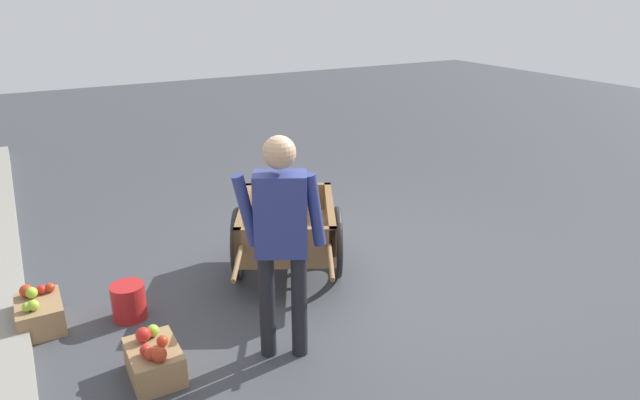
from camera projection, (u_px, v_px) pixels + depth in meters
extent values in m
plane|color=#3D3F44|center=(341.00, 281.00, 4.94)|extent=(24.00, 24.00, 0.00)
cube|color=brown|center=(288.00, 235.00, 4.91)|extent=(1.34, 1.22, 0.10)
cube|color=brown|center=(289.00, 196.00, 5.33)|extent=(0.42, 0.74, 0.24)
cube|color=brown|center=(285.00, 242.00, 4.36)|extent=(0.42, 0.74, 0.24)
cube|color=brown|center=(244.00, 217.00, 4.84)|extent=(1.01, 0.56, 0.24)
cube|color=brown|center=(330.00, 216.00, 4.86)|extent=(1.01, 0.56, 0.24)
torus|color=black|center=(238.00, 244.00, 4.92)|extent=(0.60, 0.35, 0.64)
torus|color=black|center=(338.00, 242.00, 4.95)|extent=(0.60, 0.35, 0.64)
cylinder|color=#9E9EA8|center=(288.00, 243.00, 4.94)|extent=(0.44, 0.80, 0.04)
cylinder|color=brown|center=(237.00, 263.00, 4.07)|extent=(0.51, 0.28, 0.04)
cylinder|color=brown|center=(331.00, 262.00, 4.09)|extent=(0.51, 0.28, 0.04)
cylinder|color=#9E9EA8|center=(289.00, 236.00, 5.43)|extent=(0.04, 0.04, 0.35)
ellipsoid|color=gold|center=(258.00, 232.00, 4.69)|extent=(0.17, 0.10, 0.16)
ellipsoid|color=gold|center=(257.00, 230.00, 4.71)|extent=(0.16, 0.16, 0.07)
ellipsoid|color=gold|center=(256.00, 228.00, 4.72)|extent=(0.16, 0.16, 0.08)
ellipsoid|color=gold|center=(256.00, 226.00, 4.73)|extent=(0.18, 0.12, 0.15)
ellipsoid|color=gold|center=(265.00, 228.00, 4.72)|extent=(0.15, 0.15, 0.16)
ellipsoid|color=gold|center=(265.00, 226.00, 4.74)|extent=(0.17, 0.16, 0.08)
ellipsoid|color=gold|center=(264.00, 224.00, 4.75)|extent=(0.19, 0.08, 0.09)
ellipsoid|color=gold|center=(264.00, 222.00, 4.76)|extent=(0.17, 0.08, 0.15)
ellipsoid|color=gold|center=(292.00, 226.00, 4.68)|extent=(0.14, 0.16, 0.15)
ellipsoid|color=gold|center=(291.00, 224.00, 4.70)|extent=(0.19, 0.09, 0.05)
ellipsoid|color=gold|center=(290.00, 222.00, 4.72)|extent=(0.17, 0.11, 0.15)
ellipsoid|color=gold|center=(317.00, 229.00, 4.61)|extent=(0.15, 0.16, 0.13)
ellipsoid|color=gold|center=(316.00, 228.00, 4.61)|extent=(0.18, 0.13, 0.11)
ellipsoid|color=gold|center=(316.00, 226.00, 4.62)|extent=(0.17, 0.16, 0.05)
ellipsoid|color=gold|center=(315.00, 224.00, 4.63)|extent=(0.19, 0.06, 0.11)
ellipsoid|color=gold|center=(314.00, 223.00, 4.63)|extent=(0.19, 0.09, 0.12)
ellipsoid|color=gold|center=(269.00, 209.00, 4.99)|extent=(0.16, 0.14, 0.14)
ellipsoid|color=gold|center=(268.00, 207.00, 5.01)|extent=(0.15, 0.16, 0.05)
ellipsoid|color=gold|center=(268.00, 205.00, 5.02)|extent=(0.18, 0.11, 0.13)
ellipsoid|color=gold|center=(262.00, 219.00, 4.83)|extent=(0.17, 0.14, 0.14)
ellipsoid|color=gold|center=(261.00, 217.00, 4.84)|extent=(0.16, 0.16, 0.09)
ellipsoid|color=gold|center=(261.00, 215.00, 4.85)|extent=(0.19, 0.08, 0.08)
ellipsoid|color=gold|center=(260.00, 214.00, 4.86)|extent=(0.17, 0.08, 0.15)
ellipsoid|color=gold|center=(261.00, 210.00, 4.86)|extent=(0.17, 0.08, 0.15)
ellipsoid|color=gold|center=(260.00, 208.00, 4.87)|extent=(0.19, 0.10, 0.09)
ellipsoid|color=gold|center=(259.00, 206.00, 4.87)|extent=(0.18, 0.13, 0.05)
ellipsoid|color=gold|center=(259.00, 205.00, 4.88)|extent=(0.19, 0.08, 0.11)
ellipsoid|color=gold|center=(258.00, 203.00, 4.89)|extent=(0.17, 0.08, 0.15)
ellipsoid|color=gold|center=(273.00, 197.00, 5.20)|extent=(0.17, 0.13, 0.15)
ellipsoid|color=gold|center=(272.00, 196.00, 5.21)|extent=(0.18, 0.14, 0.10)
ellipsoid|color=gold|center=(271.00, 194.00, 5.22)|extent=(0.18, 0.07, 0.04)
ellipsoid|color=gold|center=(271.00, 193.00, 5.22)|extent=(0.19, 0.11, 0.10)
ellipsoid|color=gold|center=(270.00, 191.00, 5.23)|extent=(0.17, 0.13, 0.15)
ellipsoid|color=gold|center=(321.00, 239.00, 4.48)|extent=(0.18, 0.11, 0.14)
ellipsoid|color=gold|center=(320.00, 238.00, 4.48)|extent=(0.18, 0.14, 0.10)
ellipsoid|color=gold|center=(319.00, 236.00, 4.49)|extent=(0.19, 0.08, 0.05)
ellipsoid|color=gold|center=(319.00, 235.00, 4.50)|extent=(0.19, 0.10, 0.10)
ellipsoid|color=gold|center=(318.00, 233.00, 4.50)|extent=(0.18, 0.11, 0.14)
ellipsoid|color=gold|center=(279.00, 203.00, 5.19)|extent=(0.15, 0.15, 0.15)
ellipsoid|color=gold|center=(278.00, 201.00, 5.21)|extent=(0.18, 0.13, 0.05)
ellipsoid|color=gold|center=(277.00, 199.00, 5.23)|extent=(0.18, 0.10, 0.15)
ellipsoid|color=gold|center=(303.00, 216.00, 5.04)|extent=(0.18, 0.09, 0.14)
ellipsoid|color=gold|center=(303.00, 214.00, 5.05)|extent=(0.19, 0.08, 0.08)
ellipsoid|color=gold|center=(302.00, 213.00, 5.07)|extent=(0.19, 0.13, 0.09)
ellipsoid|color=gold|center=(301.00, 211.00, 5.07)|extent=(0.18, 0.10, 0.14)
ellipsoid|color=gold|center=(280.00, 222.00, 4.79)|extent=(0.18, 0.07, 0.14)
ellipsoid|color=gold|center=(279.00, 221.00, 4.80)|extent=(0.19, 0.12, 0.07)
ellipsoid|color=gold|center=(279.00, 219.00, 4.81)|extent=(0.19, 0.07, 0.08)
ellipsoid|color=gold|center=(278.00, 217.00, 4.82)|extent=(0.17, 0.11, 0.15)
cylinder|color=black|center=(267.00, 305.00, 3.83)|extent=(0.11, 0.11, 0.78)
cylinder|color=black|center=(299.00, 305.00, 3.84)|extent=(0.11, 0.11, 0.78)
cube|color=navy|center=(281.00, 214.00, 3.60)|extent=(0.33, 0.39, 0.55)
sphere|color=tan|center=(279.00, 152.00, 3.45)|extent=(0.21, 0.21, 0.21)
cylinder|color=navy|center=(246.00, 211.00, 3.58)|extent=(0.08, 0.18, 0.51)
cylinder|color=navy|center=(315.00, 210.00, 3.59)|extent=(0.08, 0.15, 0.51)
cylinder|color=#B21E1E|center=(129.00, 301.00, 4.35)|extent=(0.26, 0.26, 0.29)
cube|color=#99754C|center=(155.00, 362.00, 3.70)|extent=(0.44, 0.32, 0.22)
sphere|color=red|center=(143.00, 335.00, 3.72)|extent=(0.10, 0.10, 0.10)
sphere|color=#B23319|center=(162.00, 341.00, 3.67)|extent=(0.08, 0.08, 0.08)
sphere|color=#99BF33|center=(153.00, 331.00, 3.77)|extent=(0.08, 0.08, 0.08)
sphere|color=#B23319|center=(151.00, 354.00, 3.54)|extent=(0.08, 0.08, 0.08)
sphere|color=#B23319|center=(159.00, 355.00, 3.52)|extent=(0.10, 0.10, 0.10)
sphere|color=red|center=(146.00, 350.00, 3.58)|extent=(0.08, 0.08, 0.08)
cube|color=#99754C|center=(40.00, 315.00, 4.24)|extent=(0.44, 0.32, 0.22)
sphere|color=red|center=(41.00, 289.00, 4.30)|extent=(0.07, 0.07, 0.07)
sphere|color=#99BF33|center=(33.00, 305.00, 4.08)|extent=(0.08, 0.08, 0.08)
sphere|color=#99BF33|center=(27.00, 307.00, 4.07)|extent=(0.07, 0.07, 0.07)
sphere|color=#99BF33|center=(32.00, 293.00, 4.24)|extent=(0.09, 0.09, 0.09)
sphere|color=#B23319|center=(26.00, 291.00, 4.26)|extent=(0.10, 0.10, 0.10)
sphere|color=#B23319|center=(50.00, 287.00, 4.33)|extent=(0.07, 0.07, 0.07)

